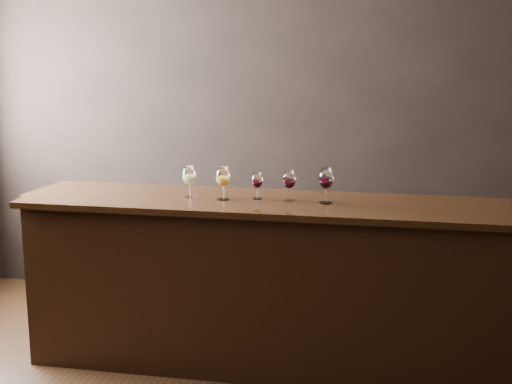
% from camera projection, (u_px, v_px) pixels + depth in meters
% --- Properties ---
extents(room_shell, '(5.02, 4.52, 2.81)m').
position_uv_depth(room_shell, '(120.00, 94.00, 3.47)').
color(room_shell, black).
rests_on(room_shell, ground).
extents(bar_counter, '(3.03, 0.76, 1.05)m').
position_uv_depth(bar_counter, '(267.00, 287.00, 4.56)').
color(bar_counter, black).
rests_on(bar_counter, ground).
extents(bar_top, '(3.13, 0.83, 0.04)m').
position_uv_depth(bar_top, '(267.00, 204.00, 4.45)').
color(bar_top, black).
rests_on(bar_top, bar_counter).
extents(back_bar_shelf, '(2.41, 0.40, 0.87)m').
position_uv_depth(back_bar_shelf, '(173.00, 250.00, 5.68)').
color(back_bar_shelf, black).
rests_on(back_bar_shelf, ground).
extents(glass_white, '(0.09, 0.09, 0.20)m').
position_uv_depth(glass_white, '(189.00, 176.00, 4.52)').
color(glass_white, white).
rests_on(glass_white, bar_top).
extents(glass_amber, '(0.09, 0.09, 0.21)m').
position_uv_depth(glass_amber, '(223.00, 177.00, 4.44)').
color(glass_amber, white).
rests_on(glass_amber, bar_top).
extents(glass_red_a, '(0.07, 0.07, 0.17)m').
position_uv_depth(glass_red_a, '(257.00, 181.00, 4.47)').
color(glass_red_a, white).
rests_on(glass_red_a, bar_top).
extents(glass_red_b, '(0.08, 0.08, 0.19)m').
position_uv_depth(glass_red_b, '(289.00, 180.00, 4.41)').
color(glass_red_b, white).
rests_on(glass_red_b, bar_top).
extents(glass_red_c, '(0.09, 0.09, 0.22)m').
position_uv_depth(glass_red_c, '(326.00, 180.00, 4.35)').
color(glass_red_c, white).
rests_on(glass_red_c, bar_top).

